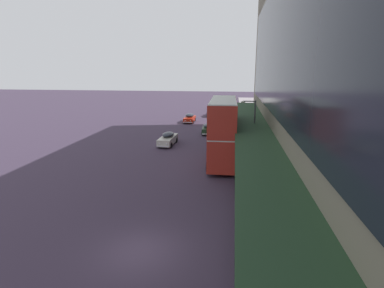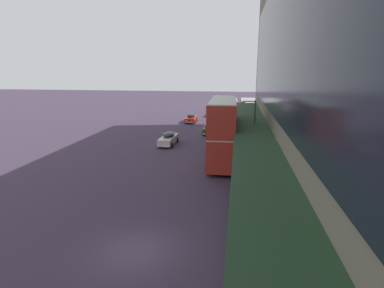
# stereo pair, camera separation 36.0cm
# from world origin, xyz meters

# --- Properties ---
(ground) EXTENTS (240.00, 240.00, 0.00)m
(ground) POSITION_xyz_m (0.00, 0.00, 0.00)
(ground) COLOR #3A2D40
(sidewalk_kerb) EXTENTS (10.00, 180.00, 0.15)m
(sidewalk_kerb) POSITION_xyz_m (11.00, 0.00, 0.07)
(sidewalk_kerb) COLOR gray
(sidewalk_kerb) RESTS_ON ground
(transit_bus_kerbside_front) EXTENTS (2.89, 9.52, 6.46)m
(transit_bus_kerbside_front) POSITION_xyz_m (3.61, 16.10, 3.47)
(transit_bus_kerbside_front) COLOR #AF2B20
(transit_bus_kerbside_front) RESTS_ON ground
(transit_bus_kerbside_rear) EXTENTS (2.86, 9.30, 3.22)m
(transit_bus_kerbside_rear) POSITION_xyz_m (3.63, 50.78, 1.85)
(transit_bus_kerbside_rear) COLOR beige
(transit_bus_kerbside_rear) RESTS_ON ground
(sedan_lead_near) EXTENTS (1.99, 4.86, 1.54)m
(sedan_lead_near) POSITION_xyz_m (0.25, 47.50, 0.75)
(sedan_lead_near) COLOR red
(sedan_lead_near) RESTS_ON ground
(sedan_trailing_near) EXTENTS (1.98, 4.57, 1.51)m
(sedan_trailing_near) POSITION_xyz_m (0.99, 30.30, 0.76)
(sedan_trailing_near) COLOR #223C23
(sedan_trailing_near) RESTS_ON ground
(sedan_lead_mid) EXTENTS (1.92, 4.67, 1.58)m
(sedan_lead_mid) POSITION_xyz_m (0.68, 58.13, 0.77)
(sedan_lead_mid) COLOR olive
(sedan_lead_mid) RESTS_ON ground
(sedan_second_mid) EXTENTS (1.86, 4.49, 1.57)m
(sedan_second_mid) POSITION_xyz_m (-3.24, 39.74, 0.77)
(sedan_second_mid) COLOR #B6210F
(sedan_second_mid) RESTS_ON ground
(sedan_trailing_mid) EXTENTS (1.90, 4.83, 1.58)m
(sedan_trailing_mid) POSITION_xyz_m (-3.51, 22.81, 0.78)
(sedan_trailing_mid) COLOR beige
(sedan_trailing_mid) RESTS_ON ground
(pedestrian_at_kerb) EXTENTS (0.43, 0.53, 1.86)m
(pedestrian_at_kerb) POSITION_xyz_m (6.99, -0.92, 1.18)
(pedestrian_at_kerb) COLOR #2E2D18
(pedestrian_at_kerb) RESTS_ON sidewalk_kerb
(street_lamp) EXTENTS (1.50, 0.28, 6.20)m
(street_lamp) POSITION_xyz_m (6.52, 16.65, 3.80)
(street_lamp) COLOR #4C4C51
(street_lamp) RESTS_ON sidewalk_kerb
(fire_hydrant) EXTENTS (0.20, 0.40, 0.70)m
(fire_hydrant) POSITION_xyz_m (6.37, 8.13, 0.49)
(fire_hydrant) COLOR red
(fire_hydrant) RESTS_ON sidewalk_kerb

